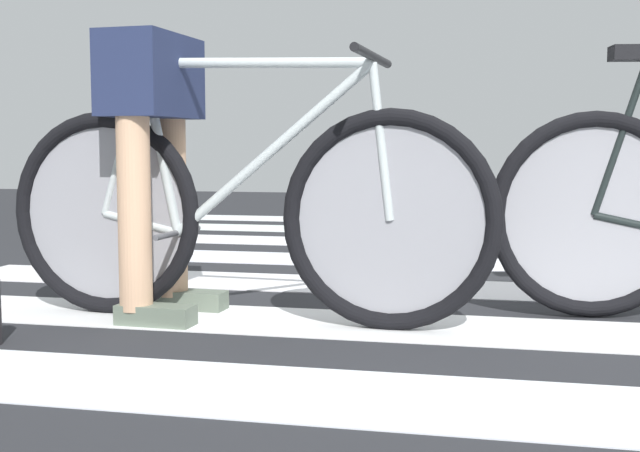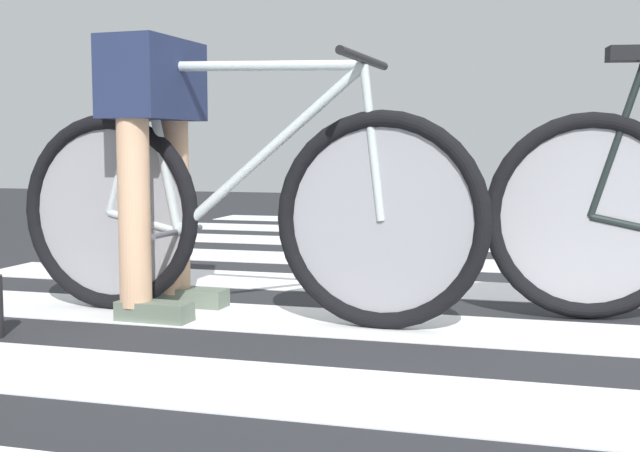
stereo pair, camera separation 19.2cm
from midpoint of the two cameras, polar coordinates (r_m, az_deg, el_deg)
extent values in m
cube|color=#25262A|center=(3.25, 16.40, -5.47)|extent=(18.00, 14.00, 0.02)
cube|color=silver|center=(1.98, 21.05, -12.35)|extent=(5.20, 0.44, 0.00)
cube|color=silver|center=(2.73, 13.49, -7.24)|extent=(5.20, 0.44, 0.00)
cube|color=silver|center=(3.48, 17.53, -4.60)|extent=(5.20, 0.44, 0.00)
cube|color=silver|center=(4.21, 16.21, -2.83)|extent=(5.20, 0.44, 0.00)
cube|color=silver|center=(4.99, 16.35, -1.56)|extent=(5.20, 0.44, 0.00)
cube|color=silver|center=(5.73, 15.44, -0.65)|extent=(5.20, 0.44, 0.00)
cube|color=silver|center=(6.49, 15.84, 0.04)|extent=(5.20, 0.44, 0.00)
torus|color=black|center=(3.04, -12.83, 0.87)|extent=(0.72, 0.09, 0.72)
torus|color=black|center=(2.65, 6.28, 0.32)|extent=(0.72, 0.09, 0.72)
cylinder|color=gray|center=(3.04, -12.83, 0.87)|extent=(0.61, 0.04, 0.61)
cylinder|color=gray|center=(2.65, 6.28, 0.32)|extent=(0.61, 0.04, 0.61)
cylinder|color=#B4BEC0|center=(2.79, -3.04, 11.08)|extent=(0.80, 0.08, 0.05)
cylinder|color=#B4BEC0|center=(2.76, -1.84, 5.12)|extent=(0.70, 0.07, 0.59)
cylinder|color=#B4BEC0|center=(2.92, -9.23, 5.27)|extent=(0.15, 0.04, 0.59)
cylinder|color=#B4BEC0|center=(2.97, -10.52, 0.23)|extent=(0.29, 0.04, 0.09)
cylinder|color=#B4BEC0|center=(2.99, -11.62, 5.81)|extent=(0.19, 0.04, 0.53)
cylinder|color=#B4BEC0|center=(2.65, 5.70, 5.73)|extent=(0.09, 0.03, 0.50)
cube|color=black|center=(2.97, -10.37, 11.44)|extent=(0.24, 0.10, 0.05)
cylinder|color=black|center=(2.67, 5.12, 11.53)|extent=(0.06, 0.52, 0.03)
cylinder|color=#4C4C51|center=(2.91, -8.10, -0.44)|extent=(0.04, 0.34, 0.02)
cylinder|color=tan|center=(3.06, -8.47, 3.47)|extent=(0.11, 0.11, 0.88)
cylinder|color=tan|center=(2.82, -11.08, 3.25)|extent=(0.11, 0.11, 0.88)
cube|color=#1F2848|center=(2.95, -9.83, 10.00)|extent=(0.24, 0.42, 0.28)
cube|color=#5E6A5B|center=(3.08, -7.19, -5.04)|extent=(0.26, 0.11, 0.07)
cube|color=#5E6A5B|center=(2.84, -9.68, -5.99)|extent=(0.26, 0.11, 0.07)
torus|color=black|center=(2.98, 20.07, 0.58)|extent=(0.72, 0.16, 0.72)
cylinder|color=gray|center=(2.98, 20.07, 0.58)|extent=(0.60, 0.10, 0.61)
cylinder|color=black|center=(3.01, 22.65, -0.03)|extent=(0.29, 0.07, 0.09)
cylinder|color=black|center=(2.99, 21.74, 5.53)|extent=(0.19, 0.05, 0.53)
camera|label=1|loc=(0.10, -74.30, 1.49)|focal=46.14mm
camera|label=2|loc=(0.10, 105.70, -1.49)|focal=46.14mm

